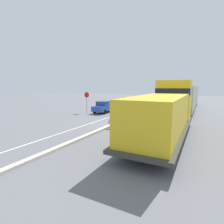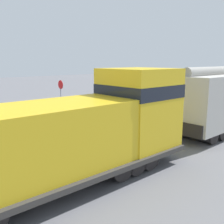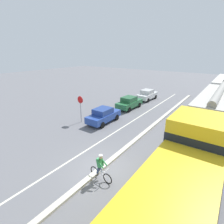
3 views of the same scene
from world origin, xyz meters
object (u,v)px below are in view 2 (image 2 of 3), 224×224
object	(u,v)px
parked_car_white	(168,94)
stop_sign	(61,90)
locomotive	(71,137)
parked_car_blue	(87,105)
parked_car_green	(134,99)
cyclist	(37,134)

from	to	relation	value
parked_car_white	stop_sign	world-z (taller)	stop_sign
parked_car_white	locomotive	bearing A→B (deg)	-62.56
parked_car_blue	parked_car_green	world-z (taller)	same
parked_car_white	stop_sign	size ratio (longest dim) A/B	1.48
locomotive	stop_sign	world-z (taller)	locomotive
locomotive	parked_car_green	xyz separation A→B (m)	(-10.08, 13.75, -0.98)
cyclist	locomotive	bearing A→B (deg)	-9.98
locomotive	stop_sign	xyz separation A→B (m)	(-11.94, 6.63, 0.23)
parked_car_white	cyclist	size ratio (longest dim) A/B	2.49
parked_car_white	cyclist	xyz separation A→B (m)	(5.49, -18.47, 0.00)
locomotive	parked_car_blue	world-z (taller)	locomotive
locomotive	parked_car_green	distance (m)	17.07
parked_car_green	parked_car_white	distance (m)	5.52
locomotive	stop_sign	size ratio (longest dim) A/B	4.03
parked_car_blue	stop_sign	world-z (taller)	stop_sign
cyclist	stop_sign	distance (m)	9.52
parked_car_blue	cyclist	world-z (taller)	cyclist
locomotive	parked_car_green	world-z (taller)	locomotive
parked_car_white	cyclist	bearing A→B (deg)	-73.44
parked_car_green	parked_car_white	size ratio (longest dim) A/B	1.00
parked_car_green	stop_sign	size ratio (longest dim) A/B	1.48
parked_car_blue	parked_car_green	xyz separation A→B (m)	(-0.19, 5.80, 0.00)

